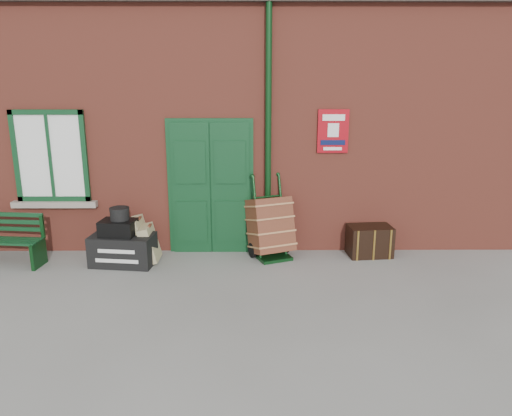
{
  "coord_description": "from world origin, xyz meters",
  "views": [
    {
      "loc": [
        0.4,
        -6.62,
        2.95
      ],
      "look_at": [
        0.45,
        0.6,
        1.0
      ],
      "focal_mm": 35.0,
      "sensor_mm": 36.0,
      "label": 1
    }
  ],
  "objects_px": {
    "bench": "(0,238)",
    "houdini_trunk": "(123,250)",
    "dark_trunk": "(370,241)",
    "porter_trolley": "(270,226)"
  },
  "relations": [
    {
      "from": "bench",
      "to": "houdini_trunk",
      "type": "distance_m",
      "value": 1.96
    },
    {
      "from": "bench",
      "to": "dark_trunk",
      "type": "distance_m",
      "value": 5.98
    },
    {
      "from": "bench",
      "to": "houdini_trunk",
      "type": "relative_size",
      "value": 1.44
    },
    {
      "from": "houdini_trunk",
      "to": "porter_trolley",
      "type": "bearing_deg",
      "value": 15.87
    },
    {
      "from": "bench",
      "to": "houdini_trunk",
      "type": "height_order",
      "value": "bench"
    },
    {
      "from": "dark_trunk",
      "to": "houdini_trunk",
      "type": "bearing_deg",
      "value": -180.0
    },
    {
      "from": "bench",
      "to": "porter_trolley",
      "type": "relative_size",
      "value": 1.05
    },
    {
      "from": "houdini_trunk",
      "to": "dark_trunk",
      "type": "bearing_deg",
      "value": 12.63
    },
    {
      "from": "houdini_trunk",
      "to": "porter_trolley",
      "type": "xyz_separation_m",
      "value": [
        2.35,
        0.36,
        0.27
      ]
    },
    {
      "from": "bench",
      "to": "porter_trolley",
      "type": "height_order",
      "value": "porter_trolley"
    }
  ]
}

